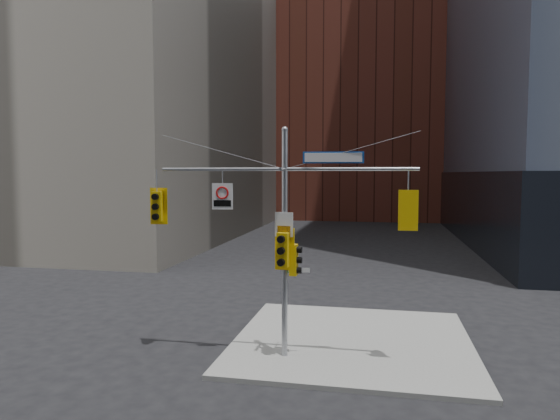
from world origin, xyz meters
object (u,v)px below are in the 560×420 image
at_px(signal_assembly, 285,221).
at_px(traffic_light_east_arm, 408,210).
at_px(street_sign_blade, 333,157).
at_px(regulatory_sign_arm, 222,195).
at_px(traffic_light_west_arm, 157,206).
at_px(traffic_light_pole_side, 295,260).
at_px(traffic_light_pole_front, 283,250).

bearing_deg(signal_assembly, traffic_light_east_arm, 0.02).
distance_m(signal_assembly, street_sign_blade, 2.44).
bearing_deg(regulatory_sign_arm, street_sign_blade, -6.56).
relative_size(traffic_light_west_arm, street_sign_blade, 0.66).
xyz_separation_m(traffic_light_east_arm, regulatory_sign_arm, (-5.68, -0.02, 0.38)).
relative_size(traffic_light_east_arm, traffic_light_pole_side, 1.23).
distance_m(traffic_light_west_arm, traffic_light_pole_side, 4.82).
bearing_deg(traffic_light_pole_front, traffic_light_east_arm, 10.45).
xyz_separation_m(traffic_light_west_arm, regulatory_sign_arm, (2.23, -0.03, 0.38)).
bearing_deg(traffic_light_east_arm, traffic_light_pole_side, -1.31).
height_order(signal_assembly, regulatory_sign_arm, signal_assembly).
bearing_deg(traffic_light_west_arm, traffic_light_pole_front, -9.84).
xyz_separation_m(signal_assembly, traffic_light_east_arm, (3.68, 0.00, 0.38)).
bearing_deg(traffic_light_east_arm, signal_assembly, -1.23).
bearing_deg(traffic_light_west_arm, traffic_light_pole_side, -6.16).
distance_m(signal_assembly, traffic_light_east_arm, 3.70).
bearing_deg(signal_assembly, traffic_light_pole_front, -89.85).
relative_size(traffic_light_pole_side, regulatory_sign_arm, 1.17).
bearing_deg(street_sign_blade, traffic_light_east_arm, -4.62).
bearing_deg(traffic_light_pole_front, traffic_light_west_arm, -177.50).
bearing_deg(traffic_light_west_arm, signal_assembly, -6.23).
distance_m(traffic_light_east_arm, traffic_light_pole_side, 3.72).
distance_m(traffic_light_west_arm, traffic_light_east_arm, 7.91).
bearing_deg(street_sign_blade, signal_assembly, 175.55).
relative_size(signal_assembly, traffic_light_east_arm, 6.73).
xyz_separation_m(traffic_light_east_arm, traffic_light_pole_side, (-3.36, 0.00, -1.60)).
height_order(traffic_light_pole_side, street_sign_blade, street_sign_blade).
bearing_deg(traffic_light_pole_side, traffic_light_pole_front, 133.41).
distance_m(traffic_light_east_arm, regulatory_sign_arm, 5.69).
bearing_deg(regulatory_sign_arm, traffic_light_east_arm, -6.73).
xyz_separation_m(traffic_light_pole_side, street_sign_blade, (1.16, -0.00, 3.15)).
bearing_deg(traffic_light_pole_side, regulatory_sign_arm, 93.70).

